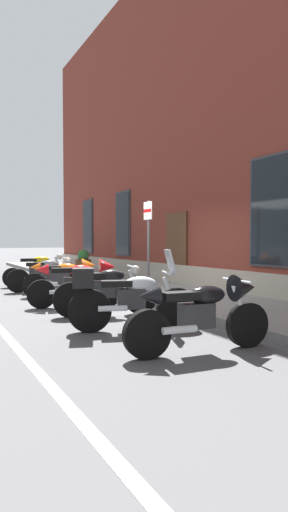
{
  "coord_description": "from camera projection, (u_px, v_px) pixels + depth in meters",
  "views": [
    {
      "loc": [
        8.26,
        -4.27,
        1.44
      ],
      "look_at": [
        0.66,
        -0.02,
        1.1
      ],
      "focal_mm": 27.79,
      "sensor_mm": 36.0,
      "label": 1
    }
  ],
  "objects": [
    {
      "name": "ground_plane",
      "position": [
        131.0,
        301.0,
        9.35
      ],
      "size": [
        140.0,
        140.0,
        0.0
      ],
      "primitive_type": "plane",
      "color": "#4C4C4F"
    },
    {
      "name": "motorcycle_orange_sport",
      "position": [
        66.0,
        276.0,
        10.05
      ],
      "size": [
        0.9,
        1.92,
        0.99
      ],
      "color": "black",
      "rests_on": "ground_plane"
    },
    {
      "name": "sidewalk",
      "position": [
        177.0,
        295.0,
        9.97
      ],
      "size": [
        32.23,
        2.57,
        0.15
      ],
      "primitive_type": "cube",
      "color": "slate",
      "rests_on": "ground_plane"
    },
    {
      "name": "motorcycle_silver_touring",
      "position": [
        128.0,
        297.0,
        6.26
      ],
      "size": [
        0.99,
        1.99,
        1.3
      ],
      "color": "black",
      "rests_on": "ground_plane"
    },
    {
      "name": "barrel_planter",
      "position": [
        83.0,
        265.0,
        13.67
      ],
      "size": [
        0.57,
        0.57,
        0.98
      ],
      "color": "brown",
      "rests_on": "sidewalk"
    },
    {
      "name": "motorcycle_grey_naked",
      "position": [
        46.0,
        275.0,
        11.12
      ],
      "size": [
        0.65,
        2.1,
        0.96
      ],
      "color": "black",
      "rests_on": "ground_plane"
    },
    {
      "name": "motorcycle_yellow_naked",
      "position": [
        39.0,
        271.0,
        12.38
      ],
      "size": [
        0.62,
        2.12,
        1.01
      ],
      "color": "black",
      "rests_on": "ground_plane"
    },
    {
      "name": "motorcycle_black_sport",
      "position": [
        206.0,
        310.0,
        5.09
      ],
      "size": [
        0.62,
        2.07,
        0.99
      ],
      "color": "black",
      "rests_on": "ground_plane"
    },
    {
      "name": "parking_sign",
      "position": [
        148.0,
        233.0,
        9.86
      ],
      "size": [
        0.36,
        0.07,
        2.28
      ],
      "color": "#4C4C51",
      "rests_on": "sidewalk"
    },
    {
      "name": "motorcycle_black_naked",
      "position": [
        107.0,
        291.0,
        7.58
      ],
      "size": [
        0.73,
        1.98,
        0.95
      ],
      "color": "black",
      "rests_on": "ground_plane"
    },
    {
      "name": "motorcycle_red_sport",
      "position": [
        80.0,
        281.0,
        8.57
      ],
      "size": [
        0.75,
        2.04,
        1.04
      ],
      "color": "black",
      "rests_on": "ground_plane"
    }
  ]
}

